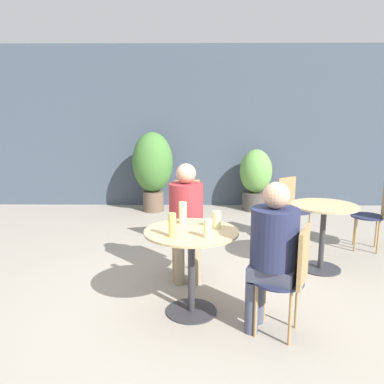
{
  "coord_description": "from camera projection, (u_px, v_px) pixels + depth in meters",
  "views": [
    {
      "loc": [
        -0.15,
        -3.02,
        1.67
      ],
      "look_at": [
        -0.19,
        0.39,
        0.99
      ],
      "focal_mm": 35.0,
      "sensor_mm": 36.0,
      "label": 1
    }
  ],
  "objects": [
    {
      "name": "ground_plane",
      "position": [
        213.0,
        311.0,
        3.29
      ],
      "size": [
        20.0,
        20.0,
        0.0
      ],
      "primitive_type": "plane",
      "color": "gray"
    },
    {
      "name": "storefront_wall",
      "position": [
        205.0,
        127.0,
        7.05
      ],
      "size": [
        10.0,
        0.06,
        3.0
      ],
      "color": "#3D4756",
      "rests_on": "ground_plane"
    },
    {
      "name": "cafe_table_near",
      "position": [
        191.0,
        251.0,
        3.17
      ],
      "size": [
        0.8,
        0.8,
        0.74
      ],
      "color": "#2D2D33",
      "rests_on": "ground_plane"
    },
    {
      "name": "cafe_table_far",
      "position": [
        323.0,
        223.0,
        4.11
      ],
      "size": [
        0.72,
        0.72,
        0.74
      ],
      "color": "#2D2D33",
      "rests_on": "ground_plane"
    },
    {
      "name": "bistro_chair_0",
      "position": [
        290.0,
        272.0,
        2.83
      ],
      "size": [
        0.45,
        0.44,
        0.87
      ],
      "rotation": [
        0.0,
        0.0,
        -2.0
      ],
      "color": "#232847",
      "rests_on": "ground_plane"
    },
    {
      "name": "bistro_chair_1",
      "position": [
        185.0,
        227.0,
        3.99
      ],
      "size": [
        0.4,
        0.41,
        0.87
      ],
      "rotation": [
        0.0,
        0.0,
        0.09
      ],
      "color": "#232847",
      "rests_on": "ground_plane"
    },
    {
      "name": "bistro_chair_2",
      "position": [
        291.0,
        203.0,
        5.09
      ],
      "size": [
        0.45,
        0.46,
        0.87
      ],
      "rotation": [
        0.0,
        0.0,
        0.64
      ],
      "color": "#232847",
      "rests_on": "ground_plane"
    },
    {
      "name": "bistro_chair_3",
      "position": [
        376.0,
        210.0,
        4.71
      ],
      "size": [
        0.44,
        0.43,
        0.87
      ],
      "rotation": [
        0.0,
        0.0,
        4.36
      ],
      "color": "#232847",
      "rests_on": "ground_plane"
    },
    {
      "name": "bistro_chair_4",
      "position": [
        185.0,
        205.0,
        5.02
      ],
      "size": [
        0.42,
        0.43,
        0.87
      ],
      "rotation": [
        0.0,
        0.0,
        3.4
      ],
      "color": "#232847",
      "rests_on": "ground_plane"
    },
    {
      "name": "seated_person_0",
      "position": [
        272.0,
        246.0,
        2.85
      ],
      "size": [
        0.44,
        0.42,
        1.21
      ],
      "rotation": [
        0.0,
        0.0,
        4.28
      ],
      "color": "#42475B",
      "rests_on": "ground_plane"
    },
    {
      "name": "seated_person_1",
      "position": [
        186.0,
        213.0,
        3.81
      ],
      "size": [
        0.35,
        0.37,
        1.22
      ],
      "rotation": [
        0.0,
        0.0,
        0.09
      ],
      "color": "gray",
      "rests_on": "ground_plane"
    },
    {
      "name": "beer_glass_0",
      "position": [
        172.0,
        225.0,
        2.95
      ],
      "size": [
        0.06,
        0.06,
        0.19
      ],
      "color": "#DBC65B",
      "rests_on": "cafe_table_near"
    },
    {
      "name": "beer_glass_1",
      "position": [
        208.0,
        229.0,
        2.94
      ],
      "size": [
        0.07,
        0.07,
        0.15
      ],
      "color": "beige",
      "rests_on": "cafe_table_near"
    },
    {
      "name": "beer_glass_2",
      "position": [
        217.0,
        220.0,
        3.19
      ],
      "size": [
        0.07,
        0.07,
        0.15
      ],
      "color": "beige",
      "rests_on": "cafe_table_near"
    },
    {
      "name": "beer_glass_3",
      "position": [
        183.0,
        213.0,
        3.33
      ],
      "size": [
        0.07,
        0.07,
        0.2
      ],
      "color": "beige",
      "rests_on": "cafe_table_near"
    },
    {
      "name": "potted_plant_0",
      "position": [
        153.0,
        166.0,
        6.69
      ],
      "size": [
        0.72,
        0.72,
        1.43
      ],
      "color": "brown",
      "rests_on": "ground_plane"
    },
    {
      "name": "potted_plant_1",
      "position": [
        256.0,
        178.0,
        6.82
      ],
      "size": [
        0.58,
        0.58,
        1.12
      ],
      "color": "#47423D",
      "rests_on": "ground_plane"
    }
  ]
}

